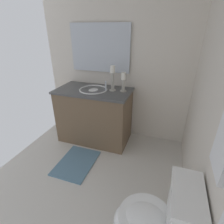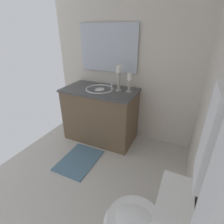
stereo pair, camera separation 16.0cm
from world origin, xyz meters
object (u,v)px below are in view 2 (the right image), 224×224
Objects in this scene: candle_holder_short at (119,78)px; towel_near_vanity at (209,139)px; candle_holder_tall at (129,82)px; bath_mat at (79,160)px; sink_basin at (100,92)px; mirror at (108,48)px; vanity_cabinet at (100,114)px; towel_center at (209,212)px.

towel_near_vanity reaches higher than candle_holder_short.
candle_holder_tall reaches higher than bath_mat.
candle_holder_short is (-0.06, 0.27, 0.22)m from sink_basin.
candle_holder_tall is at bearing 149.15° from bath_mat.
candle_holder_short is at bearing 50.32° from mirror.
towel_near_vanity is at bearing 35.93° from mirror.
mirror is (-0.28, 0.00, 0.93)m from vanity_cabinet.
candle_holder_tall is at bearing 63.57° from mirror.
towel_near_vanity is 0.85× the size of towel_center.
mirror reaches higher than candle_holder_short.
bath_mat is (-1.11, -1.25, -1.19)m from towel_center.
towel_center is at bearing 31.95° from mirror.
towel_near_vanity is at bearing 40.85° from vanity_cabinet.
candle_holder_short is (0.22, 0.27, -0.34)m from mirror.
candle_holder_short is at bearing 158.50° from bath_mat.
mirror is 2.27× the size of towel_near_vanity.
sink_basin is 0.35m from candle_holder_short.
bath_mat is (0.62, -0.00, -0.76)m from sink_basin.
vanity_cabinet is 2.33× the size of towel_center.
candle_holder_tall reaches higher than vanity_cabinet.
sink_basin is 0.87× the size of towel_center.
mirror reaches higher than vanity_cabinet.
mirror is 2.59× the size of candle_holder_short.
vanity_cabinet is 2.67× the size of sink_basin.
mirror is at bearing 180.00° from bath_mat.
sink_basin is 0.67× the size of bath_mat.
sink_basin is at bearing 0.20° from mirror.
towel_center is (1.73, 1.25, 0.43)m from sink_basin.
mirror is 2.14m from towel_near_vanity.
vanity_cabinet is 4.12× the size of candle_holder_tall.
mirror reaches higher than bath_mat.
candle_holder_tall is 0.43× the size of bath_mat.
candle_holder_short reaches higher than vanity_cabinet.
candle_holder_tall is 2.01m from towel_center.
towel_center reaches higher than sink_basin.
sink_basin is at bearing -80.06° from candle_holder_tall.
towel_center is at bearing 28.86° from candle_holder_short.
mirror is at bearing -116.43° from candle_holder_tall.
vanity_cabinet reaches higher than bath_mat.
candle_holder_short is at bearing 102.04° from sink_basin.
candle_holder_tall is at bearing 96.07° from candle_holder_short.
bath_mat is at bearing 0.00° from vanity_cabinet.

